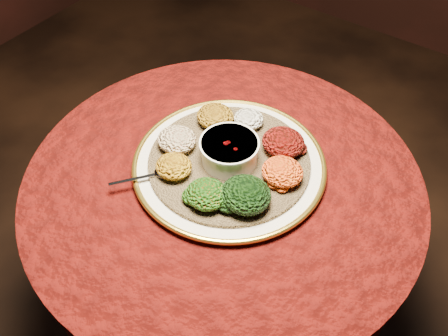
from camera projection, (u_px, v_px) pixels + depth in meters
The scene contains 13 objects.
table at pixel (223, 222), 1.33m from camera, with size 0.96×0.96×0.73m.
platter at pixel (229, 164), 1.21m from camera, with size 0.56×0.56×0.02m.
injera at pixel (229, 161), 1.20m from camera, with size 0.39×0.39×0.01m, color olive.
stew_bowl at pixel (229, 150), 1.17m from camera, with size 0.14×0.14×0.06m.
spoon at pixel (157, 174), 1.16m from camera, with size 0.10×0.11×0.01m.
portion_ayib at pixel (249, 119), 1.27m from camera, with size 0.08×0.07×0.04m, color white.
portion_kitfo at pixel (283, 142), 1.20m from camera, with size 0.10×0.10×0.05m, color black.
portion_tikil at pixel (282, 172), 1.14m from camera, with size 0.10×0.09×0.05m, color #AC710E.
portion_gomen at pixel (246, 195), 1.09m from camera, with size 0.11×0.11×0.05m, color black.
portion_mixveg at pixel (207, 194), 1.09m from camera, with size 0.10×0.09×0.05m, color #9C2F0A.
portion_kik at pixel (174, 166), 1.15m from camera, with size 0.09×0.08×0.04m, color #B58210.
portion_timatim at pixel (177, 140), 1.21m from camera, with size 0.10×0.09×0.05m, color maroon.
portion_shiro at pixel (215, 116), 1.27m from camera, with size 0.10×0.09×0.05m, color #8B6210.
Camera 1 is at (0.46, -0.64, 1.63)m, focal length 40.00 mm.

